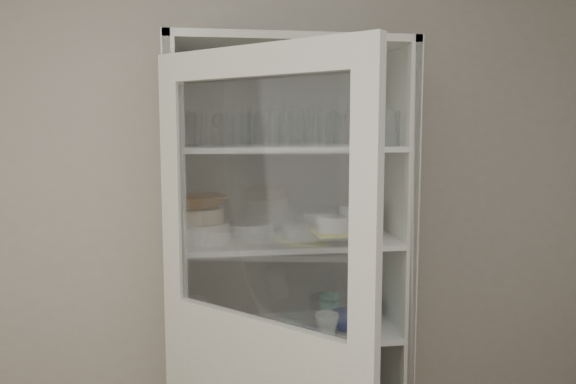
# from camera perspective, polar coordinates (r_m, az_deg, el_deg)

# --- Properties ---
(wall_back) EXTENTS (3.60, 0.02, 2.60)m
(wall_back) POSITION_cam_1_polar(r_m,az_deg,el_deg) (2.63, -5.05, -3.01)
(wall_back) COLOR beige
(wall_back) RESTS_ON ground
(pantry_cabinet) EXTENTS (1.00, 0.45, 2.10)m
(pantry_cabinet) POSITION_cam_1_polar(r_m,az_deg,el_deg) (2.58, -0.21, -11.42)
(pantry_cabinet) COLOR beige
(pantry_cabinet) RESTS_ON floor
(cupboard_door) EXTENTS (0.66, 0.67, 2.00)m
(cupboard_door) POSITION_cam_1_polar(r_m,az_deg,el_deg) (2.02, -3.03, -18.78)
(cupboard_door) COLOR beige
(cupboard_door) RESTS_ON floor
(tumbler_0) EXTENTS (0.07, 0.07, 0.13)m
(tumbler_0) POSITION_cam_1_polar(r_m,az_deg,el_deg) (2.25, -9.99, 6.21)
(tumbler_0) COLOR silver
(tumbler_0) RESTS_ON shelf_glass
(tumbler_1) EXTENTS (0.08, 0.08, 0.15)m
(tumbler_1) POSITION_cam_1_polar(r_m,az_deg,el_deg) (2.22, -4.78, 6.57)
(tumbler_1) COLOR silver
(tumbler_1) RESTS_ON shelf_glass
(tumbler_2) EXTENTS (0.09, 0.09, 0.14)m
(tumbler_2) POSITION_cam_1_polar(r_m,az_deg,el_deg) (2.25, 1.04, 6.45)
(tumbler_2) COLOR silver
(tumbler_2) RESTS_ON shelf_glass
(tumbler_3) EXTENTS (0.08, 0.08, 0.12)m
(tumbler_3) POSITION_cam_1_polar(r_m,az_deg,el_deg) (2.25, -1.44, 6.20)
(tumbler_3) COLOR silver
(tumbler_3) RESTS_ON shelf_glass
(tumbler_4) EXTENTS (0.08, 0.08, 0.13)m
(tumbler_4) POSITION_cam_1_polar(r_m,az_deg,el_deg) (2.28, 4.68, 6.29)
(tumbler_4) COLOR silver
(tumbler_4) RESTS_ON shelf_glass
(tumbler_5) EXTENTS (0.08, 0.08, 0.15)m
(tumbler_5) POSITION_cam_1_polar(r_m,az_deg,el_deg) (2.28, 3.94, 6.53)
(tumbler_5) COLOR silver
(tumbler_5) RESTS_ON shelf_glass
(tumbler_6) EXTENTS (0.08, 0.08, 0.14)m
(tumbler_6) POSITION_cam_1_polar(r_m,az_deg,el_deg) (2.36, 10.44, 6.36)
(tumbler_6) COLOR silver
(tumbler_6) RESTS_ON shelf_glass
(tumbler_7) EXTENTS (0.08, 0.08, 0.13)m
(tumbler_7) POSITION_cam_1_polar(r_m,az_deg,el_deg) (2.33, -9.95, 6.22)
(tumbler_7) COLOR silver
(tumbler_7) RESTS_ON shelf_glass
(tumbler_8) EXTENTS (0.08, 0.08, 0.15)m
(tumbler_8) POSITION_cam_1_polar(r_m,az_deg,el_deg) (2.36, -9.44, 6.39)
(tumbler_8) COLOR silver
(tumbler_8) RESTS_ON shelf_glass
(tumbler_9) EXTENTS (0.08, 0.08, 0.13)m
(tumbler_9) POSITION_cam_1_polar(r_m,az_deg,el_deg) (2.39, -6.16, 6.32)
(tumbler_9) COLOR silver
(tumbler_9) RESTS_ON shelf_glass
(tumbler_10) EXTENTS (0.07, 0.07, 0.15)m
(tumbler_10) POSITION_cam_1_polar(r_m,az_deg,el_deg) (2.40, -1.14, 6.51)
(tumbler_10) COLOR silver
(tumbler_10) RESTS_ON shelf_glass
(tumbler_11) EXTENTS (0.08, 0.08, 0.14)m
(tumbler_11) POSITION_cam_1_polar(r_m,az_deg,el_deg) (2.40, 1.92, 6.44)
(tumbler_11) COLOR silver
(tumbler_11) RESTS_ON shelf_glass
(goblet_0) EXTENTS (0.07, 0.07, 0.15)m
(goblet_0) POSITION_cam_1_polar(r_m,az_deg,el_deg) (2.46, -6.92, 6.51)
(goblet_0) COLOR silver
(goblet_0) RESTS_ON shelf_glass
(goblet_1) EXTENTS (0.07, 0.07, 0.16)m
(goblet_1) POSITION_cam_1_polar(r_m,az_deg,el_deg) (2.50, 1.18, 6.67)
(goblet_1) COLOR silver
(goblet_1) RESTS_ON shelf_glass
(goblet_2) EXTENTS (0.07, 0.07, 0.17)m
(goblet_2) POSITION_cam_1_polar(r_m,az_deg,el_deg) (2.55, 4.59, 6.72)
(goblet_2) COLOR silver
(goblet_2) RESTS_ON shelf_glass
(goblet_3) EXTENTS (0.08, 0.08, 0.17)m
(goblet_3) POSITION_cam_1_polar(r_m,az_deg,el_deg) (2.54, 6.52, 6.76)
(goblet_3) COLOR silver
(goblet_3) RESTS_ON shelf_glass
(plate_stack_front) EXTENTS (0.24, 0.24, 0.08)m
(plate_stack_front) POSITION_cam_1_polar(r_m,az_deg,el_deg) (2.38, -8.77, -4.04)
(plate_stack_front) COLOR white
(plate_stack_front) RESTS_ON shelf_plates
(plate_stack_back) EXTENTS (0.23, 0.23, 0.06)m
(plate_stack_back) POSITION_cam_1_polar(r_m,az_deg,el_deg) (2.51, -4.08, -3.72)
(plate_stack_back) COLOR white
(plate_stack_back) RESTS_ON shelf_plates
(cream_bowl) EXTENTS (0.25, 0.25, 0.06)m
(cream_bowl) POSITION_cam_1_polar(r_m,az_deg,el_deg) (2.36, -8.80, -2.34)
(cream_bowl) COLOR beige
(cream_bowl) RESTS_ON plate_stack_front
(terracotta_bowl) EXTENTS (0.27, 0.27, 0.05)m
(terracotta_bowl) POSITION_cam_1_polar(r_m,az_deg,el_deg) (2.36, -8.82, -0.97)
(terracotta_bowl) COLOR brown
(terracotta_bowl) RESTS_ON cream_bowl
(glass_platter) EXTENTS (0.37, 0.37, 0.02)m
(glass_platter) POSITION_cam_1_polar(r_m,az_deg,el_deg) (2.43, 4.69, -4.50)
(glass_platter) COLOR silver
(glass_platter) RESTS_ON shelf_plates
(yellow_trivet) EXTENTS (0.19, 0.19, 0.01)m
(yellow_trivet) POSITION_cam_1_polar(r_m,az_deg,el_deg) (2.43, 4.69, -4.13)
(yellow_trivet) COLOR yellow
(yellow_trivet) RESTS_ON glass_platter
(white_ramekin) EXTENTS (0.18, 0.18, 0.07)m
(white_ramekin) POSITION_cam_1_polar(r_m,az_deg,el_deg) (2.42, 4.70, -3.21)
(white_ramekin) COLOR white
(white_ramekin) RESTS_ON yellow_trivet
(grey_bowl_stack) EXTENTS (0.12, 0.12, 0.14)m
(grey_bowl_stack) POSITION_cam_1_polar(r_m,az_deg,el_deg) (2.46, 6.65, -2.97)
(grey_bowl_stack) COLOR #B8B8B8
(grey_bowl_stack) RESTS_ON shelf_plates
(mug_blue) EXTENTS (0.14, 0.14, 0.09)m
(mug_blue) POSITION_cam_1_polar(r_m,az_deg,el_deg) (2.51, 5.74, -12.82)
(mug_blue) COLOR navy
(mug_blue) RESTS_ON shelf_mugs
(mug_teal) EXTENTS (0.15, 0.15, 0.11)m
(mug_teal) POSITION_cam_1_polar(r_m,az_deg,el_deg) (2.64, 7.91, -11.68)
(mug_teal) COLOR #157568
(mug_teal) RESTS_ON shelf_mugs
(mug_white) EXTENTS (0.11, 0.11, 0.10)m
(mug_white) POSITION_cam_1_polar(r_m,az_deg,el_deg) (2.43, 3.97, -13.33)
(mug_white) COLOR white
(mug_white) RESTS_ON shelf_mugs
(teal_jar) EXTENTS (0.10, 0.10, 0.12)m
(teal_jar) POSITION_cam_1_polar(r_m,az_deg,el_deg) (2.61, 4.29, -11.72)
(teal_jar) COLOR #157568
(teal_jar) RESTS_ON shelf_mugs
(measuring_cups) EXTENTS (0.11, 0.11, 0.04)m
(measuring_cups) POSITION_cam_1_polar(r_m,az_deg,el_deg) (2.46, -3.41, -13.79)
(measuring_cups) COLOR #ADADAD
(measuring_cups) RESTS_ON shelf_mugs
(white_canister) EXTENTS (0.15, 0.15, 0.14)m
(white_canister) POSITION_cam_1_polar(r_m,az_deg,el_deg) (2.54, -9.54, -12.07)
(white_canister) COLOR white
(white_canister) RESTS_ON shelf_mugs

